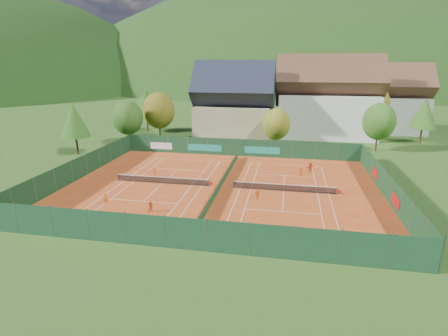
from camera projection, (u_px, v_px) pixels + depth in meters
ground at (221, 187)px, 45.24m from camera, size 600.00×600.00×0.00m
clay_pad at (221, 187)px, 45.23m from camera, size 40.00×32.00×0.01m
court_markings_left at (162, 183)px, 46.62m from camera, size 11.03×23.83×0.00m
court_markings_right at (284, 191)px, 43.83m from camera, size 11.03×23.83×0.00m
tennis_net_left at (163, 180)px, 46.45m from camera, size 13.30×0.10×1.02m
tennis_net_right at (285, 187)px, 43.66m from camera, size 13.30×0.10×1.02m
court_divider at (221, 184)px, 45.08m from camera, size 0.03×28.80×1.00m
fence_north at (236, 148)px, 59.93m from camera, size 40.00×0.10×3.00m
fence_south at (186, 234)px, 29.74m from camera, size 40.00×0.04×3.00m
fence_west at (79, 168)px, 48.29m from camera, size 0.04×32.00×3.00m
fence_east at (387, 186)px, 41.36m from camera, size 0.09×32.00×3.00m
chalet at (234, 107)px, 72.05m from camera, size 16.20×12.00×16.00m
hotel_block_a at (327, 102)px, 74.16m from camera, size 21.60×11.00×17.25m
hotel_block_b at (387, 103)px, 79.46m from camera, size 17.28×10.00×15.50m
tree_west_front at (128, 118)px, 66.32m from camera, size 5.72×5.72×8.69m
tree_west_mid at (159, 111)px, 71.07m from camera, size 6.44×6.44×9.78m
tree_west_back at (146, 102)px, 79.45m from camera, size 5.60×5.60×10.00m
tree_center at (276, 124)px, 63.51m from camera, size 5.01×5.01×7.60m
tree_east_front at (379, 122)px, 62.05m from camera, size 5.72×5.72×8.69m
tree_east_mid at (424, 113)px, 67.63m from camera, size 5.04×5.04×9.00m
tree_west_side at (74, 120)px, 59.65m from camera, size 5.04×5.04×9.00m
tree_east_back at (372, 104)px, 76.36m from camera, size 7.15×7.15×10.86m
mountain_backdrop at (314, 136)px, 271.41m from camera, size 820.00×530.00×242.00m
ball_hopper at (314, 234)px, 31.74m from camera, size 0.34×0.34×0.80m
loose_ball_0 at (127, 208)px, 38.66m from camera, size 0.07×0.07×0.07m
loose_ball_1 at (225, 233)px, 32.98m from camera, size 0.07×0.07×0.07m
player_left_near at (106, 198)px, 39.75m from camera, size 0.58×0.47×1.37m
player_left_mid at (151, 207)px, 37.49m from camera, size 0.68×0.56×1.27m
player_left_far at (155, 172)px, 49.20m from camera, size 0.94×0.77×1.26m
player_right_near at (257, 194)px, 40.96m from camera, size 0.84×0.55×1.33m
player_right_far_a at (300, 171)px, 49.67m from camera, size 0.73×0.67×1.25m
player_right_far_b at (310, 167)px, 51.06m from camera, size 1.49×1.00×1.54m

